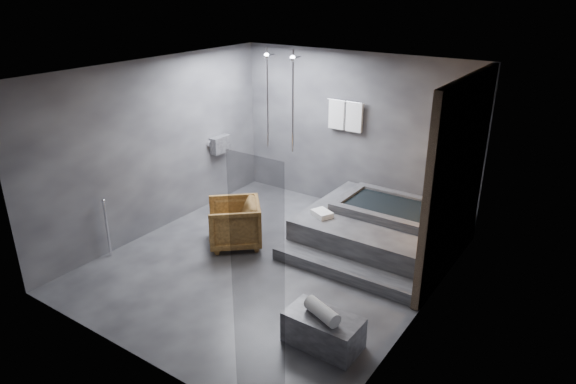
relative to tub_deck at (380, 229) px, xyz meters
The scene contains 7 objects.
room 2.02m from the tub_deck, 118.47° to the right, with size 5.00×5.04×2.82m.
tub_deck is the anchor object (origin of this frame).
tub_step 1.19m from the tub_deck, 90.00° to the right, with size 2.20×0.36×0.18m, color #2D2D2F.
concrete_bench 2.66m from the tub_deck, 78.80° to the right, with size 0.86×0.48×0.39m, color #373739.
driftwood_chair 2.29m from the tub_deck, 145.10° to the right, with size 0.78×0.80×0.73m, color #4F3113.
rolled_towel 2.71m from the tub_deck, 78.96° to the right, with size 0.17×0.17×0.46m, color white.
deck_towel 0.96m from the tub_deck, 143.10° to the right, with size 0.31×0.23×0.08m, color white.
Camera 1 is at (3.93, -5.34, 3.87)m, focal length 32.00 mm.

